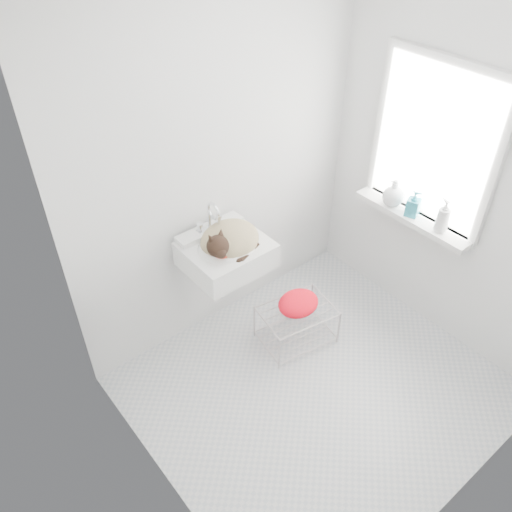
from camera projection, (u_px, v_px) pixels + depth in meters
floor at (317, 389)px, 3.49m from camera, size 2.20×2.00×0.02m
back_wall at (220, 164)px, 3.30m from camera, size 2.20×0.02×2.50m
right_wall at (460, 170)px, 3.24m from camera, size 0.02×2.00×2.50m
left_wall at (147, 341)px, 2.16m from camera, size 0.02×2.00×2.50m
window_glass at (435, 145)px, 3.28m from camera, size 0.01×0.80×1.00m
window_frame at (434, 145)px, 3.28m from camera, size 0.04×0.90×1.10m
windowsill at (412, 217)px, 3.58m from camera, size 0.16×0.88×0.04m
sink at (226, 244)px, 3.31m from camera, size 0.52×0.46×0.21m
faucet at (208, 213)px, 3.33m from camera, size 0.19×0.13×0.19m
cat at (229, 240)px, 3.28m from camera, size 0.42×0.35×0.26m
wire_rack at (296, 324)px, 3.73m from camera, size 0.54×0.42×0.29m
towel at (298, 307)px, 3.62m from camera, size 0.30×0.22×0.12m
bottle_a at (440, 231)px, 3.42m from camera, size 0.09×0.09×0.19m
bottle_b at (411, 215)px, 3.56m from camera, size 0.11×0.11×0.18m
bottle_c at (391, 204)px, 3.66m from camera, size 0.20×0.20×0.19m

